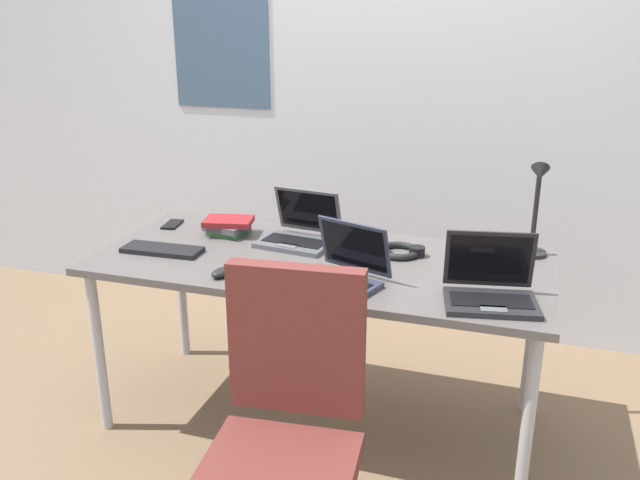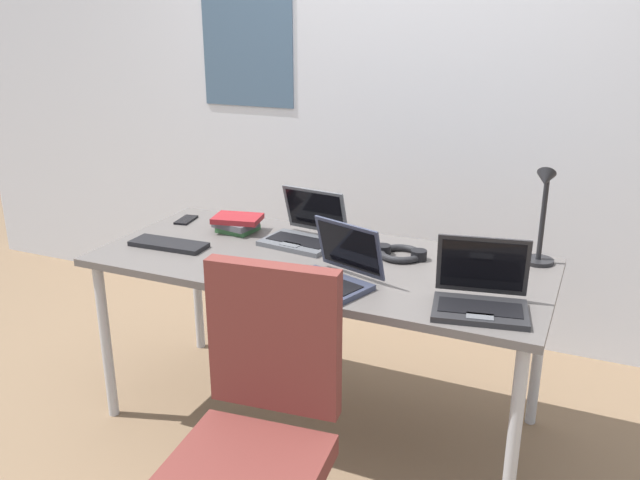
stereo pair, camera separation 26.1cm
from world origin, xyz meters
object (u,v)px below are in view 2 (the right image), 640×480
object	(u,v)px
laptop_center	(304,232)
office_chair	(255,462)
computer_mouse	(219,268)
headphones	(401,253)
pill_bottle	(506,261)
laptop_front_right	(481,296)
external_keyboard	(169,244)
desk_lamp	(542,217)
laptop_front_left	(333,273)
cell_phone	(186,220)
book_stack	(237,223)

from	to	relation	value
laptop_center	office_chair	world-z (taller)	office_chair
computer_mouse	headphones	bearing A→B (deg)	56.75
pill_bottle	office_chair	xyz separation A→B (m)	(-0.54, -0.99, -0.38)
laptop_front_right	external_keyboard	xyz separation A→B (m)	(-1.32, 0.09, -0.04)
desk_lamp	external_keyboard	bearing A→B (deg)	-164.52
laptop_front_right	computer_mouse	distance (m)	0.97
laptop_center	headphones	world-z (taller)	laptop_center
external_keyboard	computer_mouse	distance (m)	0.39
desk_lamp	computer_mouse	xyz separation A→B (m)	(-1.09, -0.57, -0.18)
laptop_center	computer_mouse	size ratio (longest dim) A/B	3.46
laptop_front_left	external_keyboard	bearing A→B (deg)	173.16
laptop_front_right	cell_phone	distance (m)	1.52
external_keyboard	laptop_front_left	bearing A→B (deg)	-9.06
cell_phone	pill_bottle	xyz separation A→B (m)	(1.48, -0.04, 0.04)
laptop_center	office_chair	size ratio (longest dim) A/B	0.34
laptop_front_right	book_stack	size ratio (longest dim) A/B	1.49
laptop_front_right	office_chair	size ratio (longest dim) A/B	0.36
external_keyboard	headphones	bearing A→B (deg)	14.17
book_stack	laptop_center	bearing A→B (deg)	-1.69
computer_mouse	headphones	world-z (taller)	headphones
computer_mouse	laptop_center	bearing A→B (deg)	91.58
computer_mouse	cell_phone	xyz separation A→B (m)	(-0.49, 0.50, -0.01)
desk_lamp	external_keyboard	distance (m)	1.51
cell_phone	headphones	distance (m)	1.07
laptop_front_right	pill_bottle	size ratio (longest dim) A/B	4.38
laptop_front_right	computer_mouse	xyz separation A→B (m)	(-0.96, -0.08, -0.03)
laptop_front_left	cell_phone	xyz separation A→B (m)	(-0.93, 0.43, -0.04)
laptop_center	computer_mouse	bearing A→B (deg)	-107.89
headphones	pill_bottle	bearing A→B (deg)	2.58
laptop_center	book_stack	size ratio (longest dim) A/B	1.43
desk_lamp	pill_bottle	bearing A→B (deg)	-134.00
cell_phone	headphones	xyz separation A→B (m)	(1.07, -0.06, 0.01)
headphones	office_chair	distance (m)	1.05
pill_bottle	office_chair	size ratio (longest dim) A/B	0.08
headphones	office_chair	xyz separation A→B (m)	(-0.13, -0.98, -0.36)
laptop_front_right	laptop_center	bearing A→B (deg)	155.55
computer_mouse	laptop_front_right	bearing A→B (deg)	23.95
external_keyboard	laptop_center	bearing A→B (deg)	27.43
headphones	book_stack	bearing A→B (deg)	178.58
laptop_center	headphones	size ratio (longest dim) A/B	1.55
headphones	desk_lamp	bearing A→B (deg)	13.79
desk_lamp	headphones	world-z (taller)	desk_lamp
laptop_center	external_keyboard	xyz separation A→B (m)	(-0.50, -0.28, -0.03)
office_chair	book_stack	bearing A→B (deg)	122.57
laptop_front_left	book_stack	xyz separation A→B (m)	(-0.63, 0.39, -0.01)
cell_phone	pill_bottle	world-z (taller)	pill_bottle
computer_mouse	book_stack	distance (m)	0.50
external_keyboard	laptop_front_right	bearing A→B (deg)	-6.17
laptop_center	laptop_front_left	size ratio (longest dim) A/B	0.92
headphones	laptop_center	bearing A→B (deg)	178.80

